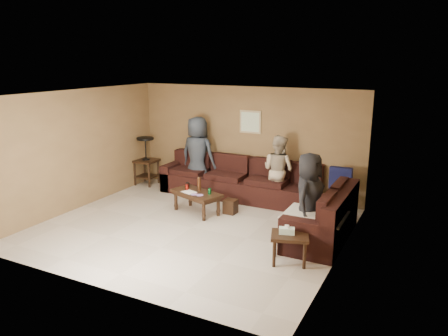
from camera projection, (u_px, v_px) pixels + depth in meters
name	position (u px, v px, depth m)	size (l,w,h in m)	color
room	(190.00, 141.00, 7.86)	(5.60, 5.50, 2.50)	#C0B4A2
sectional_sofa	(262.00, 195.00, 9.15)	(4.65, 2.90, 0.97)	black
coffee_table	(196.00, 195.00, 8.97)	(1.20, 0.86, 0.73)	black
end_table_left	(146.00, 160.00, 10.95)	(0.55, 0.55, 1.20)	black
side_table_right	(289.00, 238.00, 6.76)	(0.69, 0.62, 0.62)	black
waste_bin	(230.00, 206.00, 8.99)	(0.25, 0.25, 0.29)	black
wall_art	(250.00, 122.00, 9.95)	(0.52, 0.04, 0.52)	tan
person_left	(198.00, 155.00, 10.30)	(0.88, 0.57, 1.80)	#2B323C
person_middle	(278.00, 170.00, 9.42)	(0.74, 0.58, 1.53)	tan
person_right	(309.00, 198.00, 7.43)	(0.78, 0.51, 1.59)	black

